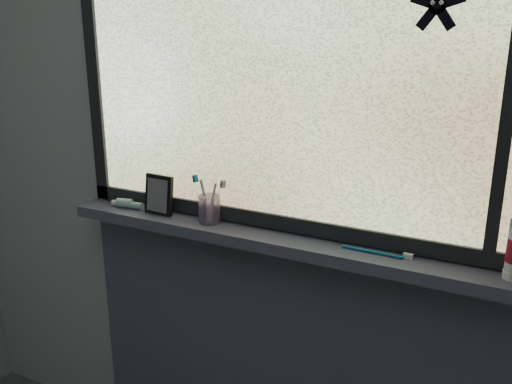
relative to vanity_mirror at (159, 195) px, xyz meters
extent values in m
cube|color=#9EA3A8|center=(0.49, 0.07, 0.16)|extent=(3.00, 0.01, 2.50)
cube|color=#43465A|center=(0.49, 0.00, -0.09)|extent=(1.62, 0.14, 0.04)
cube|color=#43465A|center=(0.49, 0.05, -0.60)|extent=(1.62, 0.02, 0.98)
cube|color=silver|center=(0.49, 0.05, 0.44)|extent=(1.50, 0.01, 1.00)
cube|color=black|center=(0.49, 0.04, -0.04)|extent=(1.60, 0.03, 0.05)
cube|color=black|center=(-0.29, 0.04, 0.44)|extent=(0.05, 0.03, 1.10)
cube|color=black|center=(1.09, 0.04, 0.44)|extent=(0.03, 0.03, 1.00)
cube|color=black|center=(0.00, 0.00, 0.00)|extent=(0.12, 0.06, 0.14)
cylinder|color=#C2A2D7|center=(0.20, 0.00, -0.02)|extent=(0.09, 0.09, 0.10)
camera|label=1|loc=(1.17, -1.55, 0.61)|focal=40.00mm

